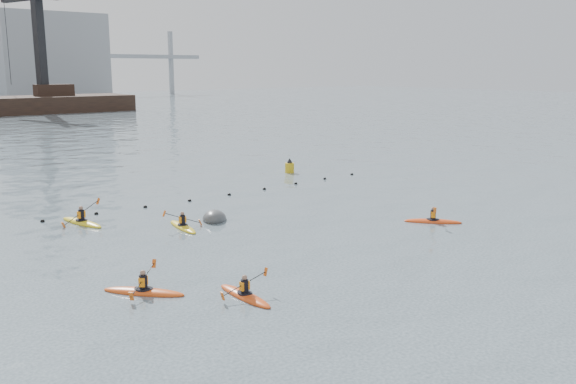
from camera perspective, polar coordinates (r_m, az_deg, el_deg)
name	(u,v)px	position (r m, az deg, el deg)	size (l,w,h in m)	color
ground	(489,311)	(22.70, 18.28, -10.56)	(400.00, 400.00, 0.00)	#35444D
float_line	(167,203)	(38.77, -11.30, -1.05)	(33.24, 0.73, 0.24)	black
kayaker_0	(245,295)	(22.87, -4.07, -9.57)	(2.08, 3.06, 1.05)	#CA4213
kayaker_2	(144,291)	(23.81, -13.35, -8.98)	(2.57, 2.91, 1.13)	#D34913
kayaker_3	(183,226)	(32.80, -9.82, -3.16)	(2.17, 3.19, 1.19)	gold
kayaker_4	(433,221)	(34.38, 13.40, -2.63)	(2.57, 2.75, 1.20)	#DE4314
kayaker_5	(82,222)	(35.08, -18.74, -2.64)	(2.39, 3.53, 1.36)	yellow
mooring_buoy	(214,220)	(34.36, -6.89, -2.57)	(2.25, 1.33, 1.13)	#393C3E
nav_buoy	(290,168)	(49.36, 0.15, 2.29)	(0.74, 0.74, 1.35)	gold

